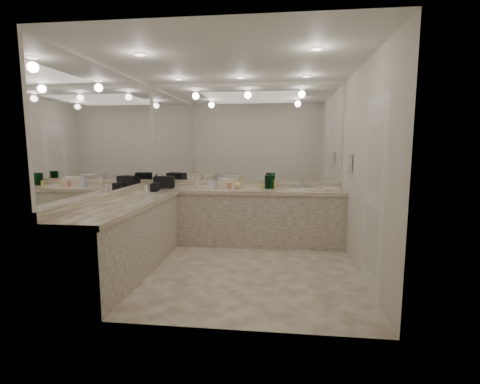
# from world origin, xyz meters

# --- Properties ---
(floor) EXTENTS (3.20, 3.20, 0.00)m
(floor) POSITION_xyz_m (0.00, 0.00, 0.00)
(floor) COLOR beige
(floor) RESTS_ON ground
(ceiling) EXTENTS (3.20, 3.20, 0.00)m
(ceiling) POSITION_xyz_m (0.00, 0.00, 2.60)
(ceiling) COLOR white
(ceiling) RESTS_ON floor
(wall_back) EXTENTS (3.20, 0.02, 2.60)m
(wall_back) POSITION_xyz_m (0.00, 1.50, 1.30)
(wall_back) COLOR silver
(wall_back) RESTS_ON floor
(wall_left) EXTENTS (0.02, 3.00, 2.60)m
(wall_left) POSITION_xyz_m (-1.60, 0.00, 1.30)
(wall_left) COLOR silver
(wall_left) RESTS_ON floor
(wall_right) EXTENTS (0.02, 3.00, 2.60)m
(wall_right) POSITION_xyz_m (1.60, 0.00, 1.30)
(wall_right) COLOR silver
(wall_right) RESTS_ON floor
(vanity_back_base) EXTENTS (3.20, 0.60, 0.84)m
(vanity_back_base) POSITION_xyz_m (0.00, 1.20, 0.42)
(vanity_back_base) COLOR beige
(vanity_back_base) RESTS_ON floor
(vanity_back_top) EXTENTS (3.20, 0.64, 0.06)m
(vanity_back_top) POSITION_xyz_m (0.00, 1.19, 0.87)
(vanity_back_top) COLOR #EEE3CD
(vanity_back_top) RESTS_ON vanity_back_base
(vanity_left_base) EXTENTS (0.60, 2.40, 0.84)m
(vanity_left_base) POSITION_xyz_m (-1.30, -0.30, 0.42)
(vanity_left_base) COLOR beige
(vanity_left_base) RESTS_ON floor
(vanity_left_top) EXTENTS (0.64, 2.42, 0.06)m
(vanity_left_top) POSITION_xyz_m (-1.29, -0.30, 0.87)
(vanity_left_top) COLOR #EEE3CD
(vanity_left_top) RESTS_ON vanity_left_base
(backsplash_back) EXTENTS (3.20, 0.04, 0.10)m
(backsplash_back) POSITION_xyz_m (0.00, 1.48, 0.95)
(backsplash_back) COLOR #EEE3CD
(backsplash_back) RESTS_ON vanity_back_top
(backsplash_left) EXTENTS (0.04, 3.00, 0.10)m
(backsplash_left) POSITION_xyz_m (-1.58, 0.00, 0.95)
(backsplash_left) COLOR #EEE3CD
(backsplash_left) RESTS_ON vanity_left_top
(mirror_back) EXTENTS (3.12, 0.01, 1.55)m
(mirror_back) POSITION_xyz_m (0.00, 1.49, 1.77)
(mirror_back) COLOR white
(mirror_back) RESTS_ON wall_back
(mirror_left) EXTENTS (0.01, 2.92, 1.55)m
(mirror_left) POSITION_xyz_m (-1.59, 0.00, 1.77)
(mirror_left) COLOR white
(mirror_left) RESTS_ON wall_left
(sink) EXTENTS (0.44, 0.44, 0.03)m
(sink) POSITION_xyz_m (0.95, 1.20, 0.90)
(sink) COLOR white
(sink) RESTS_ON vanity_back_top
(faucet) EXTENTS (0.24, 0.16, 0.14)m
(faucet) POSITION_xyz_m (0.95, 1.41, 0.97)
(faucet) COLOR silver
(faucet) RESTS_ON vanity_back_top
(wall_phone) EXTENTS (0.06, 0.10, 0.24)m
(wall_phone) POSITION_xyz_m (1.56, 0.70, 1.35)
(wall_phone) COLOR white
(wall_phone) RESTS_ON wall_right
(door) EXTENTS (0.02, 0.82, 2.10)m
(door) POSITION_xyz_m (1.59, -0.50, 1.05)
(door) COLOR white
(door) RESTS_ON wall_right
(black_toiletry_bag) EXTENTS (0.35, 0.26, 0.18)m
(black_toiletry_bag) POSITION_xyz_m (-1.28, 1.14, 0.99)
(black_toiletry_bag) COLOR black
(black_toiletry_bag) RESTS_ON vanity_back_top
(black_bag_spill) EXTENTS (0.13, 0.24, 0.12)m
(black_bag_spill) POSITION_xyz_m (-1.30, 0.77, 0.96)
(black_bag_spill) COLOR black
(black_bag_spill) RESTS_ON vanity_left_top
(cream_cosmetic_case) EXTENTS (0.31, 0.23, 0.16)m
(cream_cosmetic_case) POSITION_xyz_m (-0.25, 1.26, 0.98)
(cream_cosmetic_case) COLOR silver
(cream_cosmetic_case) RESTS_ON vanity_back_top
(hand_towel) EXTENTS (0.23, 0.16, 0.04)m
(hand_towel) POSITION_xyz_m (1.40, 1.16, 0.92)
(hand_towel) COLOR white
(hand_towel) RESTS_ON vanity_back_top
(lotion_left) EXTENTS (0.06, 0.06, 0.13)m
(lotion_left) POSITION_xyz_m (-1.30, 0.39, 0.97)
(lotion_left) COLOR white
(lotion_left) RESTS_ON vanity_left_top
(soap_bottle_a) EXTENTS (0.08, 0.08, 0.20)m
(soap_bottle_a) POSITION_xyz_m (-0.77, 1.25, 1.00)
(soap_bottle_a) COLOR beige
(soap_bottle_a) RESTS_ON vanity_back_top
(soap_bottle_b) EXTENTS (0.11, 0.11, 0.21)m
(soap_bottle_b) POSITION_xyz_m (-0.50, 1.13, 1.00)
(soap_bottle_b) COLOR silver
(soap_bottle_b) RESTS_ON vanity_back_top
(soap_bottle_c) EXTENTS (0.16, 0.16, 0.16)m
(soap_bottle_c) POSITION_xyz_m (-0.09, 1.21, 0.98)
(soap_bottle_c) COLOR beige
(soap_bottle_c) RESTS_ON vanity_back_top
(green_bottle_0) EXTENTS (0.07, 0.07, 0.22)m
(green_bottle_0) POSITION_xyz_m (0.40, 1.24, 1.01)
(green_bottle_0) COLOR #0A5025
(green_bottle_0) RESTS_ON vanity_back_top
(green_bottle_1) EXTENTS (0.07, 0.07, 0.21)m
(green_bottle_1) POSITION_xyz_m (0.38, 1.28, 1.01)
(green_bottle_1) COLOR #0A5025
(green_bottle_1) RESTS_ON vanity_back_top
(green_bottle_2) EXTENTS (0.07, 0.07, 0.21)m
(green_bottle_2) POSITION_xyz_m (0.42, 1.32, 1.01)
(green_bottle_2) COLOR #0A5025
(green_bottle_2) RESTS_ON vanity_back_top
(green_bottle_3) EXTENTS (0.07, 0.07, 0.22)m
(green_bottle_3) POSITION_xyz_m (0.48, 1.27, 1.01)
(green_bottle_3) COLOR #0A5025
(green_bottle_3) RESTS_ON vanity_back_top
(amenity_bottle_0) EXTENTS (0.04, 0.04, 0.14)m
(amenity_bottle_0) POSITION_xyz_m (0.51, 1.26, 0.97)
(amenity_bottle_0) COLOR #F2D84C
(amenity_bottle_0) RESTS_ON vanity_back_top
(amenity_bottle_1) EXTENTS (0.04, 0.04, 0.14)m
(amenity_bottle_1) POSITION_xyz_m (0.49, 1.30, 0.97)
(amenity_bottle_1) COLOR #E57F66
(amenity_bottle_1) RESTS_ON vanity_back_top
(amenity_bottle_2) EXTENTS (0.06, 0.06, 0.09)m
(amenity_bottle_2) POSITION_xyz_m (-0.21, 1.15, 0.95)
(amenity_bottle_2) COLOR #E57F66
(amenity_bottle_2) RESTS_ON vanity_back_top
(amenity_bottle_3) EXTENTS (0.05, 0.05, 0.09)m
(amenity_bottle_3) POSITION_xyz_m (-0.26, 1.27, 0.95)
(amenity_bottle_3) COLOR #E0B28C
(amenity_bottle_3) RESTS_ON vanity_back_top
(amenity_bottle_4) EXTENTS (0.04, 0.04, 0.09)m
(amenity_bottle_4) POSITION_xyz_m (0.29, 1.18, 0.95)
(amenity_bottle_4) COLOR #F2D84C
(amenity_bottle_4) RESTS_ON vanity_back_top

